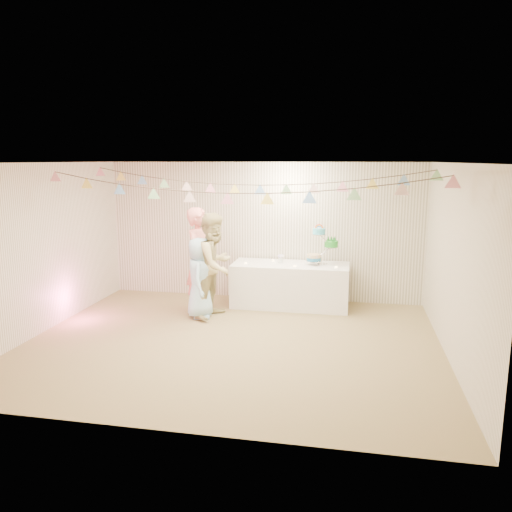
% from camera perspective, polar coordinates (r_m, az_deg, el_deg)
% --- Properties ---
extents(floor, '(6.00, 6.00, 0.00)m').
position_cam_1_polar(floor, '(7.45, -2.72, -9.83)').
color(floor, olive).
rests_on(floor, ground).
extents(ceiling, '(6.00, 6.00, 0.00)m').
position_cam_1_polar(ceiling, '(6.96, -2.91, 10.60)').
color(ceiling, silver).
rests_on(ceiling, ground).
extents(back_wall, '(6.00, 6.00, 0.00)m').
position_cam_1_polar(back_wall, '(9.51, 0.76, 2.84)').
color(back_wall, silver).
rests_on(back_wall, ground).
extents(front_wall, '(6.00, 6.00, 0.00)m').
position_cam_1_polar(front_wall, '(4.77, -9.97, -5.55)').
color(front_wall, silver).
rests_on(front_wall, ground).
extents(left_wall, '(5.00, 5.00, 0.00)m').
position_cam_1_polar(left_wall, '(8.32, -23.32, 0.78)').
color(left_wall, silver).
rests_on(left_wall, ground).
extents(right_wall, '(5.00, 5.00, 0.00)m').
position_cam_1_polar(right_wall, '(7.02, 21.71, -0.84)').
color(right_wall, silver).
rests_on(right_wall, ground).
extents(table, '(2.10, 0.84, 0.79)m').
position_cam_1_polar(table, '(9.13, 3.94, -3.33)').
color(table, white).
rests_on(table, floor).
extents(cake_stand, '(0.61, 0.36, 0.68)m').
position_cam_1_polar(cake_stand, '(8.98, 7.52, 0.92)').
color(cake_stand, silver).
rests_on(cake_stand, table).
extents(cake_bottom, '(0.31, 0.31, 0.15)m').
position_cam_1_polar(cake_bottom, '(8.98, 6.50, -0.71)').
color(cake_bottom, teal).
rests_on(cake_bottom, cake_stand).
extents(cake_middle, '(0.27, 0.27, 0.22)m').
position_cam_1_polar(cake_middle, '(9.06, 8.70, 1.07)').
color(cake_middle, '#209326').
rests_on(cake_middle, cake_stand).
extents(cake_top_tier, '(0.25, 0.25, 0.19)m').
position_cam_1_polar(cake_top_tier, '(8.91, 7.17, 2.71)').
color(cake_top_tier, '#46C1DE').
rests_on(cake_top_tier, cake_stand).
extents(platter, '(0.34, 0.34, 0.02)m').
position_cam_1_polar(platter, '(9.09, 0.14, -1.00)').
color(platter, white).
rests_on(platter, table).
extents(posy, '(0.14, 0.14, 0.16)m').
position_cam_1_polar(posy, '(9.10, 2.84, -0.53)').
color(posy, white).
rests_on(posy, table).
extents(person_adult_a, '(0.54, 0.73, 1.84)m').
position_cam_1_polar(person_adult_a, '(8.73, -6.41, -0.48)').
color(person_adult_a, '#FC8D83').
rests_on(person_adult_a, floor).
extents(person_adult_b, '(0.89, 1.02, 1.78)m').
position_cam_1_polar(person_adult_b, '(8.44, -4.75, -1.07)').
color(person_adult_b, tan).
rests_on(person_adult_b, floor).
extents(person_child, '(0.53, 0.73, 1.37)m').
position_cam_1_polar(person_child, '(8.46, -6.46, -2.48)').
color(person_child, '#B4E3FF').
rests_on(person_child, floor).
extents(bunting_back, '(5.60, 1.10, 0.40)m').
position_cam_1_polar(bunting_back, '(8.04, -1.01, 8.88)').
color(bunting_back, pink).
rests_on(bunting_back, ceiling).
extents(bunting_front, '(5.60, 0.90, 0.36)m').
position_cam_1_polar(bunting_front, '(6.78, -3.30, 8.22)').
color(bunting_front, '#72A5E5').
rests_on(bunting_front, ceiling).
extents(tealight_0, '(0.04, 0.04, 0.03)m').
position_cam_1_polar(tealight_0, '(9.02, -1.19, -0.81)').
color(tealight_0, '#FFD88C').
rests_on(tealight_0, table).
extents(tealight_1, '(0.04, 0.04, 0.03)m').
position_cam_1_polar(tealight_1, '(9.26, 1.96, -0.51)').
color(tealight_1, '#FFD88C').
rests_on(tealight_1, table).
extents(tealight_2, '(0.04, 0.04, 0.03)m').
position_cam_1_polar(tealight_2, '(8.81, 4.45, -1.13)').
color(tealight_2, '#FFD88C').
rests_on(tealight_2, table).
extents(tealight_3, '(0.04, 0.04, 0.03)m').
position_cam_1_polar(tealight_3, '(9.22, 6.30, -0.62)').
color(tealight_3, '#FFD88C').
rests_on(tealight_3, table).
extents(tealight_4, '(0.04, 0.04, 0.03)m').
position_cam_1_polar(tealight_4, '(8.80, 9.14, -1.25)').
color(tealight_4, '#FFD88C').
rests_on(tealight_4, table).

